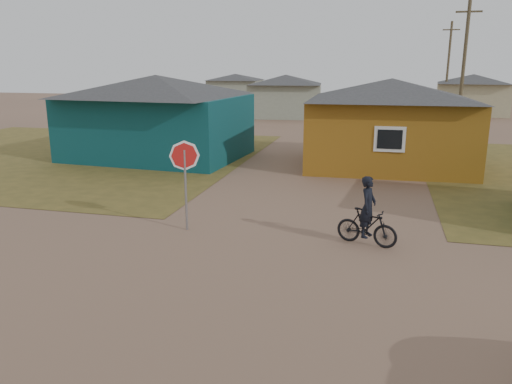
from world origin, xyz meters
TOP-DOWN VIEW (x-y plane):
  - ground at (0.00, 0.00)m, footprint 120.00×120.00m
  - grass_nw at (-14.00, 13.00)m, footprint 20.00×18.00m
  - house_teal at (-8.50, 13.50)m, footprint 8.93×7.08m
  - house_yellow at (2.50, 14.00)m, footprint 7.72×6.76m
  - house_pale_west at (-6.00, 34.00)m, footprint 7.04×6.15m
  - house_beige_east at (10.00, 40.00)m, footprint 6.95×6.05m
  - house_pale_north at (-14.00, 46.00)m, footprint 6.28×5.81m
  - utility_pole_near at (6.50, 22.00)m, footprint 1.40×0.20m
  - utility_pole_far at (7.50, 38.00)m, footprint 1.40×0.20m
  - stop_sign at (-2.99, 3.31)m, footprint 0.83×0.07m
  - cyclist at (1.93, 3.30)m, footprint 1.66×0.90m

SIDE VIEW (x-z plane):
  - ground at x=0.00m, z-range 0.00..0.00m
  - grass_nw at x=-14.00m, z-range 0.00..0.01m
  - cyclist at x=1.93m, z-range -0.24..1.56m
  - house_pale_north at x=-14.00m, z-range 0.05..3.45m
  - stop_sign at x=-2.99m, z-range 0.59..3.11m
  - house_pale_west at x=-6.00m, z-range 0.06..3.66m
  - house_beige_east at x=10.00m, z-range 0.06..3.66m
  - house_yellow at x=2.50m, z-range 0.05..3.95m
  - house_teal at x=-8.50m, z-range 0.05..4.05m
  - utility_pole_near at x=6.50m, z-range 0.14..8.14m
  - utility_pole_far at x=7.50m, z-range 0.14..8.14m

